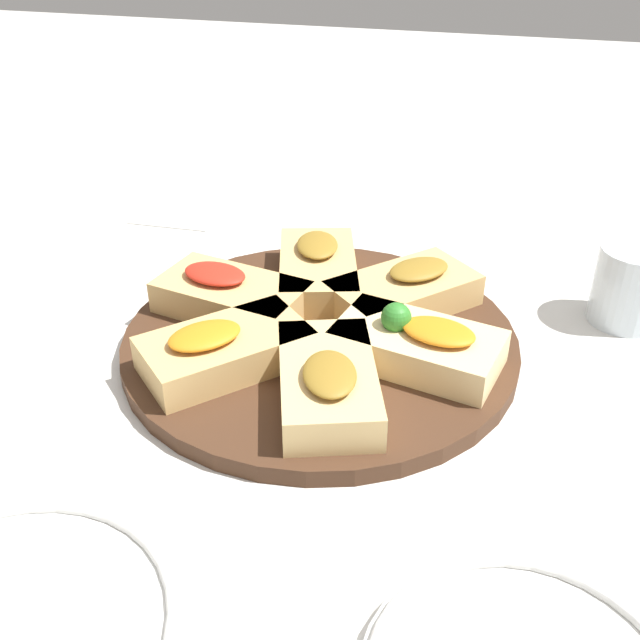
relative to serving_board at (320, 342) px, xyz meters
name	(u,v)px	position (x,y,z in m)	size (l,w,h in m)	color
ground_plane	(320,349)	(0.00, 0.00, -0.01)	(3.00, 3.00, 0.00)	silver
serving_board	(320,342)	(0.00, 0.00, 0.00)	(0.36, 0.36, 0.02)	#422819
focaccia_slice_0	(224,349)	(0.07, 0.07, 0.03)	(0.15, 0.15, 0.04)	tan
focaccia_slice_1	(328,381)	(-0.03, 0.09, 0.03)	(0.12, 0.16, 0.04)	#DBB775
focaccia_slice_2	(418,344)	(-0.09, 0.02, 0.03)	(0.15, 0.11, 0.05)	#E5C689
focaccia_slice_3	(404,291)	(-0.07, -0.07, 0.03)	(0.15, 0.15, 0.04)	tan
focaccia_slice_4	(318,269)	(0.03, -0.09, 0.03)	(0.11, 0.16, 0.04)	tan
focaccia_slice_5	(230,295)	(0.09, -0.02, 0.03)	(0.15, 0.10, 0.04)	tan
water_glass	(630,285)	(-0.28, -0.13, 0.03)	(0.07, 0.07, 0.08)	silver
napkin_stack	(179,212)	(0.25, -0.25, -0.01)	(0.10, 0.09, 0.00)	white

